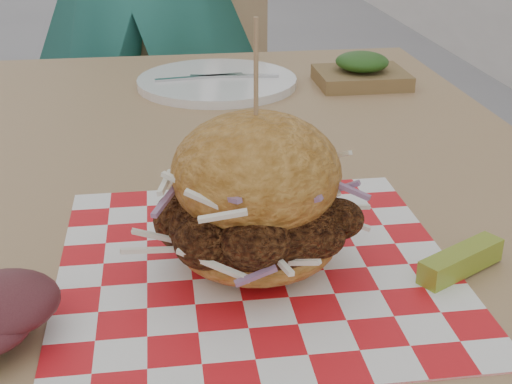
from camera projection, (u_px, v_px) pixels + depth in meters
patio_table at (244, 224)px, 0.91m from camera, size 0.80×1.20×0.75m
patio_chair at (202, 85)px, 1.93m from camera, size 0.49×0.49×0.95m
paper_liner at (256, 265)px, 0.66m from camera, size 0.36×0.36×0.00m
sandwich at (256, 203)px, 0.63m from camera, size 0.20×0.20×0.23m
pickle_spear at (461, 261)px, 0.64m from camera, size 0.09×0.07×0.02m
place_setting at (217, 82)px, 1.21m from camera, size 0.27×0.27×0.02m
kraft_tray at (361, 72)px, 1.21m from camera, size 0.15×0.12×0.06m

